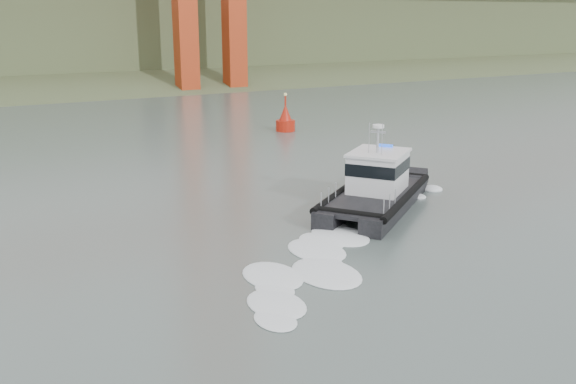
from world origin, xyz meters
TOP-DOWN VIEW (x-y plane):
  - ground at (0.00, 0.00)m, footprint 400.00×400.00m
  - headlands at (0.00, 125.50)m, footprint 500.00×105.36m
  - patrol_boat at (6.44, 11.26)m, footprint 11.13×9.78m
  - nav_buoy at (14.64, 37.69)m, footprint 1.97×1.97m

SIDE VIEW (x-z plane):
  - ground at x=0.00m, z-range 0.00..0.00m
  - nav_buoy at x=14.64m, z-range -0.97..3.12m
  - patrol_boat at x=6.44m, z-range -1.33..3.99m
  - headlands at x=0.00m, z-range -6.52..20.61m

